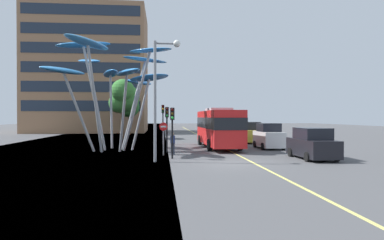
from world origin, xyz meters
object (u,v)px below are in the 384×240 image
at_px(traffic_light_island_mid, 163,116).
at_px(car_parked_mid, 269,137).
at_px(red_bus, 219,126).
at_px(car_side_street, 238,131).
at_px(car_parked_near, 312,144).
at_px(car_parked_far, 250,133).
at_px(no_entry_sign, 163,133).
at_px(street_lamp, 161,84).
at_px(traffic_light_kerb_far, 167,120).
at_px(pedestrian, 173,144).
at_px(leaf_sculpture, 114,70).
at_px(traffic_light_kerb_near, 172,122).

distance_m(traffic_light_island_mid, car_parked_mid, 10.68).
relative_size(red_bus, car_side_street, 2.31).
distance_m(car_parked_near, car_side_street, 19.63).
height_order(car_parked_near, car_parked_far, car_parked_far).
xyz_separation_m(red_bus, car_parked_far, (4.31, 5.37, -0.90)).
height_order(red_bus, car_parked_mid, red_bus).
relative_size(traffic_light_island_mid, no_entry_sign, 1.67).
height_order(car_side_street, street_lamp, street_lamp).
height_order(car_parked_near, street_lamp, street_lamp).
bearing_deg(traffic_light_kerb_far, red_bus, 38.10).
relative_size(car_parked_mid, no_entry_sign, 1.66).
bearing_deg(traffic_light_kerb_far, pedestrian, -75.53).
bearing_deg(street_lamp, traffic_light_kerb_far, 85.35).
xyz_separation_m(traffic_light_kerb_far, no_entry_sign, (-0.28, -1.84, -0.97)).
bearing_deg(no_entry_sign, leaf_sculpture, 135.55).
xyz_separation_m(traffic_light_kerb_near, traffic_light_island_mid, (-0.58, 11.73, 0.41)).
relative_size(traffic_light_kerb_near, street_lamp, 0.45).
xyz_separation_m(traffic_light_island_mid, street_lamp, (-0.15, -13.08, 1.94)).
relative_size(car_parked_mid, street_lamp, 0.52).
bearing_deg(no_entry_sign, red_bus, 48.07).
xyz_separation_m(traffic_light_kerb_far, car_parked_far, (8.96, 9.01, -1.52)).
distance_m(car_parked_mid, car_parked_far, 6.51).
bearing_deg(car_side_street, car_parked_mid, -90.30).
relative_size(leaf_sculpture, traffic_light_kerb_near, 3.18).
bearing_deg(traffic_light_island_mid, red_bus, -39.52).
distance_m(red_bus, no_entry_sign, 7.37).
distance_m(car_side_street, pedestrian, 18.46).
distance_m(leaf_sculpture, traffic_light_island_mid, 7.86).
bearing_deg(pedestrian, no_entry_sign, -155.31).
height_order(car_side_street, pedestrian, car_side_street).
bearing_deg(red_bus, no_entry_sign, -131.93).
relative_size(leaf_sculpture, car_parked_mid, 2.73).
distance_m(car_parked_far, no_entry_sign, 14.26).
relative_size(leaf_sculpture, traffic_light_island_mid, 2.71).
height_order(traffic_light_kerb_near, car_parked_near, traffic_light_kerb_near).
bearing_deg(car_parked_mid, car_parked_far, 89.10).
relative_size(car_parked_far, pedestrian, 2.58).
distance_m(traffic_light_kerb_far, pedestrian, 2.35).
bearing_deg(leaf_sculpture, car_side_street, 44.01).
height_order(car_parked_far, street_lamp, street_lamp).
bearing_deg(car_parked_far, street_lamp, -123.16).
bearing_deg(car_parked_near, red_bus, 119.78).
distance_m(car_parked_mid, pedestrian, 9.38).
xyz_separation_m(traffic_light_island_mid, car_side_street, (9.21, 7.14, -1.87)).
relative_size(leaf_sculpture, car_parked_far, 2.56).
height_order(traffic_light_island_mid, street_lamp, street_lamp).
height_order(car_parked_mid, street_lamp, street_lamp).
bearing_deg(traffic_light_kerb_near, traffic_light_island_mid, 92.83).
bearing_deg(traffic_light_kerb_near, car_parked_near, -4.73).
xyz_separation_m(car_parked_far, street_lamp, (-9.39, -14.38, 3.76)).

